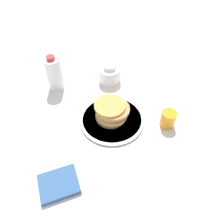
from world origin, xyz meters
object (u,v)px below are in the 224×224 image
plate (112,119)px  pancake_stack (111,112)px  cream_jug (110,74)px  juice_glass (168,119)px  water_bottle_near (54,73)px

plate → pancake_stack: bearing=-163.6°
cream_jug → juice_glass: bearing=18.2°
plate → water_bottle_near: 0.37m
plate → juice_glass: size_ratio=3.80×
cream_jug → water_bottle_near: 0.28m
plate → cream_jug: cream_jug is taller
plate → juice_glass: 0.25m
water_bottle_near → cream_jug: bearing=78.9°
pancake_stack → water_bottle_near: size_ratio=0.80×
juice_glass → cream_jug: bearing=-161.8°
pancake_stack → cream_jug: 0.28m
pancake_stack → cream_jug: bearing=160.3°
pancake_stack → plate: bearing=16.4°
plate → cream_jug: (-0.26, 0.09, 0.04)m
juice_glass → cream_jug: 0.40m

